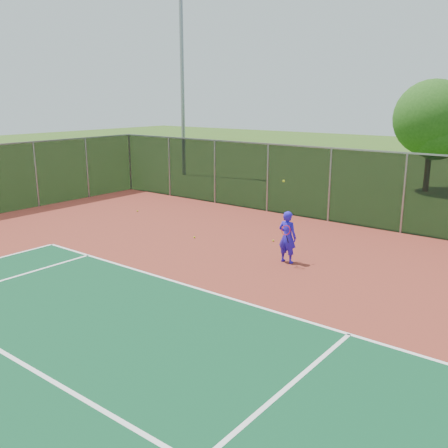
# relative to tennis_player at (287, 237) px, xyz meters

# --- Properties ---
(ground) EXTENTS (120.00, 120.00, 0.00)m
(ground) POSITION_rel_tennis_player_xyz_m (1.59, -6.37, -0.83)
(ground) COLOR #2E5117
(ground) RESTS_ON ground
(court_apron) EXTENTS (30.00, 20.00, 0.02)m
(court_apron) POSITION_rel_tennis_player_xyz_m (1.59, -4.37, -0.82)
(court_apron) COLOR maroon
(court_apron) RESTS_ON ground
(fence_back) EXTENTS (30.00, 0.06, 3.03)m
(fence_back) POSITION_rel_tennis_player_xyz_m (1.59, 5.63, 0.73)
(fence_back) COLOR black
(fence_back) RESTS_ON court_apron
(tennis_player) EXTENTS (0.60, 0.61, 2.54)m
(tennis_player) POSITION_rel_tennis_player_xyz_m (0.00, 0.00, 0.00)
(tennis_player) COLOR #2717DA
(tennis_player) RESTS_ON court_apron
(practice_ball_0) EXTENTS (0.07, 0.07, 0.07)m
(practice_ball_0) POSITION_rel_tennis_player_xyz_m (-8.92, 1.98, -0.78)
(practice_ball_0) COLOR #BCC717
(practice_ball_0) RESTS_ON court_apron
(practice_ball_2) EXTENTS (0.07, 0.07, 0.07)m
(practice_ball_2) POSITION_rel_tennis_player_xyz_m (-1.56, 1.68, -0.78)
(practice_ball_2) COLOR #BCC717
(practice_ball_2) RESTS_ON court_apron
(practice_ball_3) EXTENTS (0.07, 0.07, 0.07)m
(practice_ball_3) POSITION_rel_tennis_player_xyz_m (-4.05, 0.29, -0.78)
(practice_ball_3) COLOR #BCC717
(practice_ball_3) RESTS_ON court_apron
(floodlight_nw) EXTENTS (0.90, 0.40, 13.42)m
(floodlight_nw) POSITION_rel_tennis_player_xyz_m (-14.83, 11.54, 6.66)
(floodlight_nw) COLOR gray
(floodlight_nw) RESTS_ON ground
(tree_back_left) EXTENTS (4.04, 4.04, 5.94)m
(tree_back_left) POSITION_rel_tennis_player_xyz_m (-0.24, 15.09, 2.89)
(tree_back_left) COLOR #382714
(tree_back_left) RESTS_ON ground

